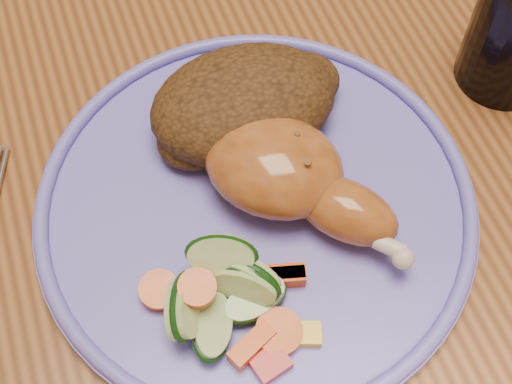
# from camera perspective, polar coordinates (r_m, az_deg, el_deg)

# --- Properties ---
(ground) EXTENTS (4.00, 4.00, 0.00)m
(ground) POSITION_cam_1_polar(r_m,az_deg,el_deg) (1.24, 1.53, -12.74)
(ground) COLOR brown
(ground) RESTS_ON ground
(dining_table) EXTENTS (0.90, 1.40, 0.75)m
(dining_table) POSITION_cam_1_polar(r_m,az_deg,el_deg) (0.64, 2.92, 5.74)
(dining_table) COLOR brown
(dining_table) RESTS_ON ground
(plate) EXTENTS (0.30, 0.30, 0.01)m
(plate) POSITION_cam_1_polar(r_m,az_deg,el_deg) (0.49, 0.00, -1.25)
(plate) COLOR #6B61CF
(plate) RESTS_ON dining_table
(plate_rim) EXTENTS (0.30, 0.30, 0.01)m
(plate_rim) POSITION_cam_1_polar(r_m,az_deg,el_deg) (0.48, 0.00, -0.61)
(plate_rim) COLOR #6B61CF
(plate_rim) RESTS_ON plate
(chicken_leg) EXTENTS (0.13, 0.15, 0.05)m
(chicken_leg) POSITION_cam_1_polar(r_m,az_deg,el_deg) (0.46, 2.82, 1.26)
(chicken_leg) COLOR #B05F25
(chicken_leg) RESTS_ON plate
(rice_pilaf) EXTENTS (0.14, 0.10, 0.06)m
(rice_pilaf) POSITION_cam_1_polar(r_m,az_deg,el_deg) (0.50, -0.74, 7.07)
(rice_pilaf) COLOR #4B2E12
(rice_pilaf) RESTS_ON plate
(vegetable_pile) EXTENTS (0.10, 0.10, 0.05)m
(vegetable_pile) POSITION_cam_1_polar(r_m,az_deg,el_deg) (0.44, -2.41, -8.32)
(vegetable_pile) COLOR #A50A05
(vegetable_pile) RESTS_ON plate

